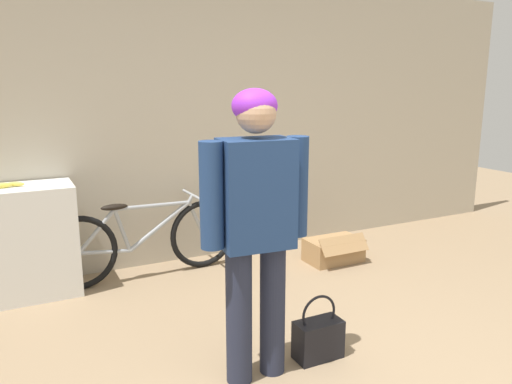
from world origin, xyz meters
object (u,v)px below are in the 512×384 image
at_px(banana, 1,185).
at_px(cardboard_box, 334,250).
at_px(handbag, 318,338).
at_px(bicycle, 144,241).
at_px(person, 256,214).

height_order(banana, cardboard_box, banana).
bearing_deg(handbag, cardboard_box, 51.60).
xyz_separation_m(banana, handbag, (1.66, -1.81, -0.77)).
bearing_deg(bicycle, person, -85.78).
bearing_deg(person, cardboard_box, 47.61).
xyz_separation_m(banana, cardboard_box, (2.74, -0.45, -0.79)).
xyz_separation_m(person, cardboard_box, (1.50, 1.36, -0.86)).
distance_m(bicycle, handbag, 1.87).
bearing_deg(handbag, person, 179.32).
relative_size(banana, cardboard_box, 0.63).
relative_size(banana, handbag, 0.80).
xyz_separation_m(bicycle, cardboard_box, (1.70, -0.40, -0.22)).
bearing_deg(handbag, banana, 132.58).
distance_m(person, banana, 2.19).
bearing_deg(bicycle, cardboard_box, -15.21).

